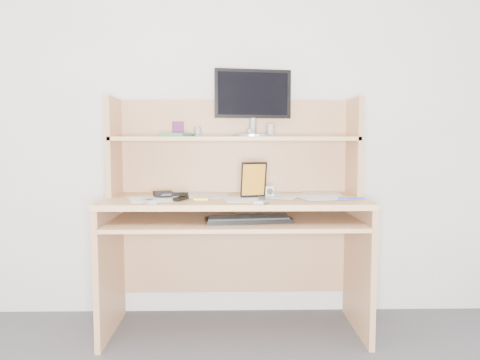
{
  "coord_description": "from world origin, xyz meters",
  "views": [
    {
      "loc": [
        -0.02,
        -1.05,
        1.06
      ],
      "look_at": [
        0.03,
        1.43,
        0.85
      ],
      "focal_mm": 35.0,
      "sensor_mm": 36.0,
      "label": 1
    }
  ],
  "objects_px": {
    "desk": "(235,206)",
    "tv_remote": "(262,201)",
    "monitor": "(253,101)",
    "keyboard": "(249,219)",
    "game_case": "(254,180)"
  },
  "relations": [
    {
      "from": "keyboard",
      "to": "monitor",
      "type": "distance_m",
      "value": 0.73
    },
    {
      "from": "desk",
      "to": "tv_remote",
      "type": "relative_size",
      "value": 8.19
    },
    {
      "from": "desk",
      "to": "monitor",
      "type": "relative_size",
      "value": 3.16
    },
    {
      "from": "desk",
      "to": "game_case",
      "type": "distance_m",
      "value": 0.23
    },
    {
      "from": "tv_remote",
      "to": "game_case",
      "type": "xyz_separation_m",
      "value": [
        -0.03,
        0.19,
        0.09
      ]
    },
    {
      "from": "desk",
      "to": "keyboard",
      "type": "height_order",
      "value": "desk"
    },
    {
      "from": "desk",
      "to": "game_case",
      "type": "height_order",
      "value": "desk"
    },
    {
      "from": "keyboard",
      "to": "tv_remote",
      "type": "height_order",
      "value": "tv_remote"
    },
    {
      "from": "game_case",
      "to": "monitor",
      "type": "distance_m",
      "value": 0.49
    },
    {
      "from": "monitor",
      "to": "game_case",
      "type": "bearing_deg",
      "value": -102.01
    },
    {
      "from": "desk",
      "to": "game_case",
      "type": "xyz_separation_m",
      "value": [
        0.1,
        -0.13,
        0.16
      ]
    },
    {
      "from": "desk",
      "to": "keyboard",
      "type": "bearing_deg",
      "value": -76.53
    },
    {
      "from": "desk",
      "to": "game_case",
      "type": "bearing_deg",
      "value": -52.7
    },
    {
      "from": "keyboard",
      "to": "tv_remote",
      "type": "xyz_separation_m",
      "value": [
        0.06,
        -0.04,
        0.1
      ]
    },
    {
      "from": "tv_remote",
      "to": "monitor",
      "type": "height_order",
      "value": "monitor"
    }
  ]
}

